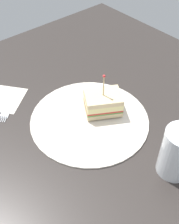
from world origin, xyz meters
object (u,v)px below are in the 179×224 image
Objects in this scene: plate at (90,119)px; napkin at (5,99)px; drink_glass at (177,155)px; fork at (7,109)px; sandwich_half_center at (103,102)px.

napkin is at bearing -149.99° from plate.
drink_glass is at bearing 9.84° from plate.
fork is (-40.11, -17.90, -4.87)cm from drink_glass.
napkin is at bearing 158.50° from fork.
plate is 5.38cm from sandwich_half_center.
drink_glass is at bearing 20.21° from napkin.
plate is 2.66× the size of sandwich_half_center.
sandwich_half_center is 1.07× the size of napkin.
sandwich_half_center is (-0.03, 4.48, 2.98)cm from plate.
sandwich_half_center is 1.16× the size of fork.
drink_glass reaches higher than napkin.
fork is at bearing -155.95° from drink_glass.
napkin is (-21.30, -12.30, -0.36)cm from plate.
plate reaches higher than napkin.
fork reaches higher than napkin.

